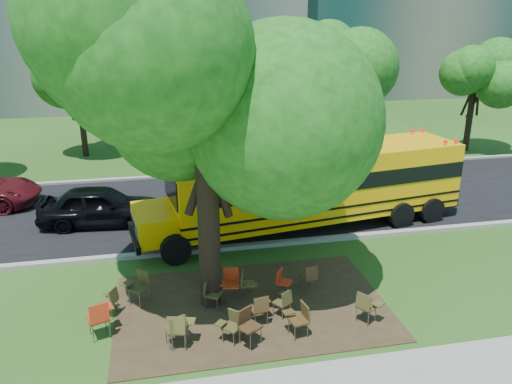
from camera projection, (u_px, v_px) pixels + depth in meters
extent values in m
plane|color=#254816|center=(212.00, 301.00, 13.35)|extent=(160.00, 160.00, 0.00)
cube|color=#382819|center=(252.00, 307.00, 13.07)|extent=(7.00, 4.50, 0.03)
cube|color=black|center=(191.00, 207.00, 19.81)|extent=(80.00, 8.00, 0.04)
cube|color=gray|center=(201.00, 250.00, 16.10)|extent=(80.00, 0.25, 0.14)
cube|color=gray|center=(184.00, 176.00, 23.58)|extent=(80.00, 0.25, 0.14)
cylinder|color=black|center=(82.00, 124.00, 26.61)|extent=(0.32, 0.32, 3.50)
sphere|color=#185112|center=(77.00, 77.00, 25.78)|extent=(4.80, 4.80, 4.80)
cylinder|color=black|center=(327.00, 115.00, 27.08)|extent=(0.38, 0.38, 4.20)
sphere|color=#185112|center=(330.00, 60.00, 26.10)|extent=(5.60, 5.60, 5.60)
cylinder|color=black|center=(469.00, 119.00, 27.76)|extent=(0.34, 0.34, 3.60)
sphere|color=#185112|center=(476.00, 72.00, 26.91)|extent=(5.00, 5.00, 5.00)
cylinder|color=black|center=(209.00, 223.00, 12.49)|extent=(0.56, 0.56, 4.65)
sphere|color=#185112|center=(204.00, 86.00, 11.35)|extent=(7.08, 7.08, 7.08)
cube|color=#FFB008|center=(319.00, 182.00, 17.60)|extent=(10.68, 3.93, 2.33)
cube|color=black|center=(326.00, 174.00, 17.61)|extent=(10.12, 3.88, 0.57)
cube|color=#FFB008|center=(155.00, 223.00, 15.96)|extent=(1.54, 2.25, 0.90)
cube|color=black|center=(318.00, 197.00, 17.80)|extent=(10.70, 3.96, 0.08)
cube|color=black|center=(318.00, 206.00, 17.92)|extent=(10.70, 3.96, 0.08)
cylinder|color=black|center=(176.00, 250.00, 15.20)|extent=(0.98, 0.43, 0.95)
cylinder|color=black|center=(162.00, 221.00, 17.30)|extent=(0.98, 0.43, 0.95)
cylinder|color=black|center=(401.00, 215.00, 17.85)|extent=(0.98, 0.43, 0.95)
cylinder|color=black|center=(366.00, 194.00, 19.95)|extent=(0.98, 0.43, 0.95)
cylinder|color=black|center=(432.00, 210.00, 18.29)|extent=(0.98, 0.43, 0.95)
cylinder|color=black|center=(394.00, 190.00, 20.38)|extent=(0.98, 0.43, 0.95)
cube|color=#B83013|center=(98.00, 318.00, 11.72)|extent=(0.58, 0.57, 0.06)
cube|color=#B83013|center=(99.00, 313.00, 11.48)|extent=(0.46, 0.24, 0.45)
cube|color=#B83013|center=(108.00, 307.00, 11.93)|extent=(0.33, 0.37, 0.03)
cylinder|color=slate|center=(90.00, 326.00, 11.87)|extent=(0.03, 0.03, 0.50)
cylinder|color=slate|center=(110.00, 329.00, 11.74)|extent=(0.03, 0.03, 0.50)
cube|color=brown|center=(178.00, 329.00, 11.37)|extent=(0.52, 0.51, 0.05)
cube|color=brown|center=(176.00, 326.00, 11.11)|extent=(0.43, 0.20, 0.42)
cube|color=brown|center=(190.00, 321.00, 11.45)|extent=(0.29, 0.34, 0.03)
cylinder|color=slate|center=(173.00, 333.00, 11.62)|extent=(0.02, 0.02, 0.47)
cylinder|color=slate|center=(185.00, 343.00, 11.27)|extent=(0.02, 0.02, 0.47)
cube|color=#4D4521|center=(176.00, 330.00, 11.40)|extent=(0.53, 0.52, 0.05)
cube|color=#4D4521|center=(178.00, 325.00, 11.19)|extent=(0.40, 0.24, 0.39)
cube|color=#4D4521|center=(182.00, 319.00, 11.59)|extent=(0.30, 0.34, 0.03)
cylinder|color=slate|center=(166.00, 336.00, 11.52)|extent=(0.02, 0.02, 0.44)
cylinder|color=slate|center=(186.00, 339.00, 11.43)|extent=(0.02, 0.02, 0.44)
cube|color=#44401D|center=(232.00, 327.00, 11.55)|extent=(0.52, 0.52, 0.05)
cube|color=#44401D|center=(235.00, 316.00, 11.62)|extent=(0.33, 0.30, 0.36)
cube|color=#44401D|center=(221.00, 323.00, 11.51)|extent=(0.32, 0.32, 0.03)
cylinder|color=slate|center=(234.00, 340.00, 11.42)|extent=(0.02, 0.02, 0.41)
cylinder|color=slate|center=(230.00, 329.00, 11.81)|extent=(0.02, 0.02, 0.41)
cube|color=#49331A|center=(259.00, 309.00, 12.23)|extent=(0.47, 0.45, 0.05)
cube|color=#49331A|center=(261.00, 305.00, 12.01)|extent=(0.39, 0.16, 0.38)
cube|color=#49331A|center=(265.00, 300.00, 12.39)|extent=(0.26, 0.30, 0.03)
cylinder|color=slate|center=(250.00, 314.00, 12.38)|extent=(0.02, 0.02, 0.43)
cylinder|color=slate|center=(267.00, 318.00, 12.22)|extent=(0.02, 0.02, 0.43)
cube|color=#3F2816|center=(250.00, 327.00, 11.45)|extent=(0.59, 0.59, 0.05)
cube|color=#3F2816|center=(245.00, 315.00, 11.50)|extent=(0.40, 0.32, 0.42)
cube|color=#3F2816|center=(247.00, 330.00, 11.15)|extent=(0.35, 0.37, 0.03)
cylinder|color=slate|center=(261.00, 335.00, 11.53)|extent=(0.02, 0.02, 0.47)
cylinder|color=slate|center=(240.00, 336.00, 11.53)|extent=(0.02, 0.02, 0.47)
cube|color=#473319|center=(298.00, 320.00, 11.73)|extent=(0.47, 0.48, 0.05)
cube|color=#473319|center=(305.00, 311.00, 11.72)|extent=(0.17, 0.41, 0.40)
cube|color=#473319|center=(289.00, 312.00, 11.85)|extent=(0.31, 0.27, 0.03)
cylinder|color=slate|center=(295.00, 334.00, 11.60)|extent=(0.02, 0.02, 0.45)
cylinder|color=slate|center=(301.00, 323.00, 12.01)|extent=(0.02, 0.02, 0.45)
cube|color=#4D4421|center=(367.00, 306.00, 12.30)|extent=(0.56, 0.56, 0.05)
cube|color=#4D4421|center=(363.00, 302.00, 12.11)|extent=(0.30, 0.38, 0.39)
cube|color=#4D4421|center=(378.00, 304.00, 12.20)|extent=(0.35, 0.34, 0.03)
cylinder|color=slate|center=(364.00, 309.00, 12.60)|extent=(0.02, 0.02, 0.44)
cylinder|color=slate|center=(368.00, 320.00, 12.15)|extent=(0.02, 0.02, 0.44)
cube|color=#4D4921|center=(109.00, 301.00, 12.59)|extent=(0.49, 0.50, 0.05)
cube|color=#4D4921|center=(114.00, 295.00, 12.48)|extent=(0.24, 0.36, 0.36)
cube|color=#4D4921|center=(108.00, 293.00, 12.78)|extent=(0.32, 0.29, 0.03)
cylinder|color=slate|center=(101.00, 311.00, 12.56)|extent=(0.02, 0.02, 0.41)
cylinder|color=slate|center=(118.00, 306.00, 12.76)|extent=(0.02, 0.02, 0.41)
cube|color=#413D1C|center=(139.00, 288.00, 13.03)|extent=(0.63, 0.63, 0.05)
cube|color=#413D1C|center=(144.00, 277.00, 13.11)|extent=(0.39, 0.37, 0.44)
cube|color=#413D1C|center=(127.00, 284.00, 13.00)|extent=(0.38, 0.39, 0.03)
cylinder|color=slate|center=(140.00, 302.00, 12.87)|extent=(0.03, 0.03, 0.49)
cylinder|color=slate|center=(140.00, 291.00, 13.36)|extent=(0.03, 0.03, 0.49)
cube|color=#433F1D|center=(214.00, 294.00, 12.88)|extent=(0.53, 0.54, 0.05)
cube|color=#433F1D|center=(207.00, 286.00, 12.86)|extent=(0.27, 0.37, 0.38)
cube|color=#433F1D|center=(215.00, 296.00, 12.59)|extent=(0.33, 0.31, 0.03)
cylinder|color=slate|center=(222.00, 299.00, 13.04)|extent=(0.02, 0.02, 0.43)
cylinder|color=slate|center=(206.00, 303.00, 12.85)|extent=(0.02, 0.02, 0.43)
cube|color=#443B1D|center=(282.00, 302.00, 12.55)|extent=(0.51, 0.51, 0.04)
cube|color=#443B1D|center=(287.00, 298.00, 12.38)|extent=(0.34, 0.28, 0.36)
cube|color=#443B1D|center=(284.00, 294.00, 12.74)|extent=(0.30, 0.32, 0.03)
cylinder|color=slate|center=(273.00, 310.00, 12.61)|extent=(0.02, 0.02, 0.40)
cylinder|color=slate|center=(290.00, 309.00, 12.62)|extent=(0.02, 0.02, 0.40)
cube|color=red|center=(285.00, 282.00, 13.51)|extent=(0.50, 0.51, 0.04)
cube|color=red|center=(279.00, 275.00, 13.50)|extent=(0.27, 0.34, 0.35)
cube|color=red|center=(286.00, 283.00, 13.24)|extent=(0.31, 0.30, 0.03)
cylinder|color=slate|center=(292.00, 287.00, 13.65)|extent=(0.02, 0.02, 0.40)
cylinder|color=slate|center=(277.00, 290.00, 13.50)|extent=(0.02, 0.02, 0.40)
cube|color=#4D321B|center=(308.00, 277.00, 13.71)|extent=(0.46, 0.45, 0.05)
cube|color=#4D321B|center=(312.00, 273.00, 13.50)|extent=(0.39, 0.16, 0.38)
cube|color=#4D321B|center=(314.00, 270.00, 13.88)|extent=(0.26, 0.30, 0.03)
cylinder|color=slate|center=(300.00, 282.00, 13.87)|extent=(0.02, 0.02, 0.43)
cylinder|color=slate|center=(316.00, 286.00, 13.70)|extent=(0.02, 0.02, 0.43)
cube|color=red|center=(231.00, 284.00, 13.27)|extent=(0.49, 0.47, 0.05)
cube|color=red|center=(231.00, 274.00, 13.37)|extent=(0.42, 0.16, 0.41)
cube|color=red|center=(221.00, 283.00, 13.09)|extent=(0.27, 0.32, 0.03)
cylinder|color=slate|center=(238.00, 295.00, 13.19)|extent=(0.02, 0.02, 0.46)
cylinder|color=slate|center=(225.00, 289.00, 13.51)|extent=(0.02, 0.02, 0.46)
cube|color=brown|center=(248.00, 284.00, 13.41)|extent=(0.42, 0.43, 0.04)
cube|color=brown|center=(242.00, 278.00, 13.35)|extent=(0.15, 0.36, 0.35)
cube|color=brown|center=(252.00, 285.00, 13.18)|extent=(0.28, 0.24, 0.03)
cylinder|color=slate|center=(253.00, 288.00, 13.62)|extent=(0.02, 0.02, 0.40)
cylinder|color=slate|center=(242.00, 293.00, 13.34)|extent=(0.02, 0.02, 0.40)
imported|color=black|center=(100.00, 206.00, 17.99)|extent=(4.44, 2.12, 1.47)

